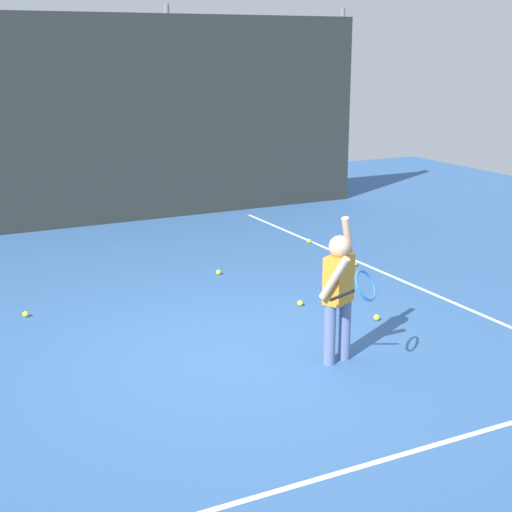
{
  "coord_description": "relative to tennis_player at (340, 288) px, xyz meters",
  "views": [
    {
      "loc": [
        -2.87,
        -6.08,
        2.84
      ],
      "look_at": [
        0.39,
        0.32,
        0.85
      ],
      "focal_mm": 53.53,
      "sensor_mm": 36.0,
      "label": 1
    }
  ],
  "objects": [
    {
      "name": "tennis_ball_5",
      "position": [
        0.98,
        0.75,
        -0.69
      ],
      "size": [
        0.07,
        0.07,
        0.07
      ],
      "primitive_type": "sphere",
      "color": "#CCE033",
      "rests_on": "ground"
    },
    {
      "name": "tennis_ball_7",
      "position": [
        0.17,
        3.05,
        -0.69
      ],
      "size": [
        0.07,
        0.07,
        0.07
      ],
      "primitive_type": "sphere",
      "color": "#CCE033",
      "rests_on": "ground"
    },
    {
      "name": "court_line_sideline",
      "position": [
        2.1,
        1.57,
        -0.72
      ],
      "size": [
        0.05,
        9.0,
        0.0
      ],
      "primitive_type": "cube",
      "color": "white",
      "rests_on": "ground"
    },
    {
      "name": "fence_post_3",
      "position": [
        4.27,
        6.61,
        1.02
      ],
      "size": [
        0.09,
        0.09,
        3.48
      ],
      "primitive_type": "cylinder",
      "color": "slate",
      "rests_on": "ground"
    },
    {
      "name": "tennis_player",
      "position": [
        0.0,
        0.0,
        0.0
      ],
      "size": [
        0.51,
        0.81,
        1.35
      ],
      "rotation": [
        0.0,
        0.0,
        0.5
      ],
      "color": "slate",
      "rests_on": "ground"
    },
    {
      "name": "tennis_ball_0",
      "position": [
        1.94,
        2.57,
        -0.69
      ],
      "size": [
        0.07,
        0.07,
        0.07
      ],
      "primitive_type": "sphere",
      "color": "#CCE033",
      "rests_on": "ground"
    },
    {
      "name": "back_fence_windscreen",
      "position": [
        -0.79,
        6.55,
        0.94
      ],
      "size": [
        10.41,
        0.08,
        3.33
      ],
      "primitive_type": "cube",
      "color": "#282D2B",
      "rests_on": "ground"
    },
    {
      "name": "court_line_baseline",
      "position": [
        -0.79,
        -1.62,
        -0.72
      ],
      "size": [
        9.0,
        0.05,
        0.0
      ],
      "primitive_type": "cube",
      "color": "white",
      "rests_on": "ground"
    },
    {
      "name": "tennis_ball_3",
      "position": [
        2.03,
        3.91,
        -0.69
      ],
      "size": [
        0.07,
        0.07,
        0.07
      ],
      "primitive_type": "sphere",
      "color": "#CCE033",
      "rests_on": "ground"
    },
    {
      "name": "tennis_ball_1",
      "position": [
        -2.35,
        2.56,
        -0.69
      ],
      "size": [
        0.07,
        0.07,
        0.07
      ],
      "primitive_type": "sphere",
      "color": "#CCE033",
      "rests_on": "ground"
    },
    {
      "name": "ground_plane",
      "position": [
        -0.79,
        0.57,
        -0.73
      ],
      "size": [
        20.0,
        20.0,
        0.0
      ],
      "primitive_type": "plane",
      "color": "#335B93"
    },
    {
      "name": "fence_post_2",
      "position": [
        0.9,
        6.61,
        1.02
      ],
      "size": [
        0.09,
        0.09,
        3.48
      ],
      "primitive_type": "cylinder",
      "color": "slate",
      "rests_on": "ground"
    },
    {
      "name": "tennis_ball_2",
      "position": [
        0.49,
        1.52,
        -0.69
      ],
      "size": [
        0.07,
        0.07,
        0.07
      ],
      "primitive_type": "sphere",
      "color": "#CCE033",
      "rests_on": "ground"
    }
  ]
}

